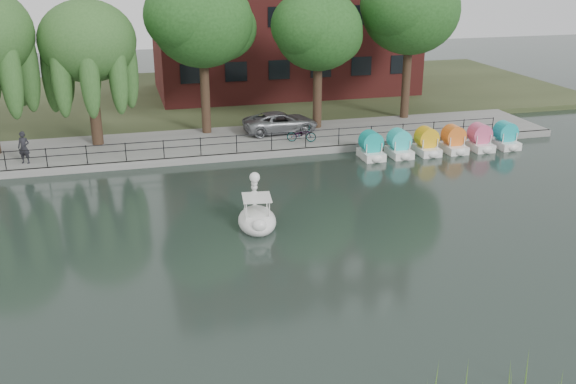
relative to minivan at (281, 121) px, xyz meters
name	(u,v)px	position (x,y,z in m)	size (l,w,h in m)	color
ground_plane	(303,262)	(-3.42, -16.78, -1.13)	(120.00, 120.00, 0.00)	#2F3F39
promenade	(228,143)	(-3.42, -0.78, -0.93)	(40.00, 6.00, 0.40)	gray
kerb	(238,157)	(-3.42, -3.73, -0.93)	(40.00, 0.25, 0.40)	gray
land_strip	(198,96)	(-3.42, 13.22, -0.95)	(60.00, 22.00, 0.36)	#47512D
railing	(236,139)	(-3.42, -3.53, 0.01)	(32.00, 0.05, 1.00)	black
willow_mid	(87,42)	(-10.92, 0.22, 5.11)	(5.32, 5.32, 8.15)	#473323
broadleaf_center	(202,22)	(-4.42, 1.22, 5.93)	(6.00, 6.00, 9.25)	#473323
broadleaf_right	(318,31)	(2.58, 0.72, 5.25)	(5.40, 5.40, 8.32)	#473323
broadleaf_far	(411,10)	(9.08, 1.72, 6.26)	(6.30, 6.30, 9.71)	#473323
minivan	(281,121)	(0.00, 0.00, 0.00)	(5.28, 2.43, 1.47)	gray
bicycle	(301,133)	(0.66, -2.36, -0.23)	(1.72, 0.60, 1.00)	gray
pedestrian	(24,145)	(-14.57, -2.63, 0.25)	(0.71, 0.48, 1.98)	black
swan_boat	(257,216)	(-4.36, -13.09, -0.67)	(1.90, 2.71, 2.14)	white
pedal_boat_row	(440,142)	(8.13, -5.28, -0.53)	(9.65, 1.70, 1.40)	white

